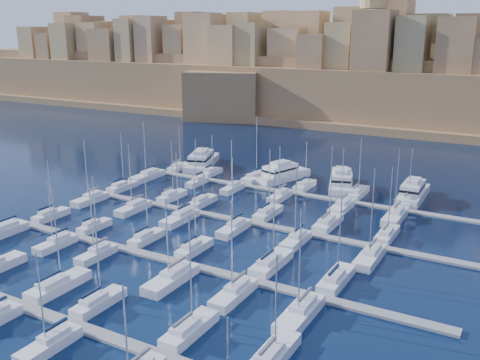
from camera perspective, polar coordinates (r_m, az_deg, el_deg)
The scene contains 51 objects.
ground at distance 96.58m, azimuth -1.99°, elevation -6.41°, with size 600.00×600.00×0.00m, color black.
pontoon_near at distance 72.68m, azimuth -16.55°, elevation -14.86°, with size 84.00×2.00×0.40m, color slate.
pontoon_mid_near at distance 87.33m, azimuth -6.14°, elevation -8.85°, with size 84.00×2.00×0.40m, color slate.
pontoon_mid_far at distance 104.59m, azimuth 0.86°, elevation -4.51°, with size 84.00×2.00×0.40m, color slate.
pontoon_far at distance 123.36m, azimuth 5.75°, elevation -1.41°, with size 84.00×2.00×0.40m, color slate.
sailboat_2 at distance 83.02m, azimuth -18.85°, elevation -10.59°, with size 3.06×10.21×15.59m.
sailboat_3 at distance 76.84m, azimuth -14.87°, elevation -12.49°, with size 2.57×8.58×13.41m.
sailboat_4 at distance 68.73m, azimuth -5.42°, elevation -15.58°, with size 2.82×9.40×15.85m.
sailboat_5 at distance 63.94m, azimuth 3.51°, elevation -18.19°, with size 2.89×9.63×13.18m.
sailboat_9 at distance 69.49m, azimuth -19.63°, elevation -16.17°, with size 2.53×8.43×12.83m.
sailboat_12 at distance 113.28m, azimuth -19.55°, elevation -3.57°, with size 2.39×7.98×12.24m.
sailboat_13 at distance 104.66m, azimuth -15.29°, elevation -4.79°, with size 2.20×7.33×10.77m.
sailboat_14 at distance 97.02m, azimuth -9.96°, elevation -6.09°, with size 2.35×7.83×12.64m.
sailboat_15 at distance 91.58m, azimuth -4.93°, elevation -7.25°, with size 2.52×8.40×13.21m.
sailboat_16 at distance 85.81m, azimuth 3.35°, elevation -8.82°, with size 3.11×10.35×16.07m.
sailboat_17 at distance 81.83m, azimuth 10.22°, elevation -10.36°, with size 2.89×9.65×13.93m.
sailboat_18 at distance 107.42m, azimuth -24.14°, elevation -5.08°, with size 3.12×10.41×15.86m.
sailboat_19 at distance 98.36m, azimuth -19.03°, elevation -6.44°, with size 2.46×8.22×12.55m.
sailboat_20 at distance 92.04m, azimuth -15.02°, elevation -7.64°, with size 2.37×7.91×13.26m.
sailboat_21 at distance 81.32m, azimuth -7.32°, elevation -10.40°, with size 3.19×10.63×13.83m.
sailboat_22 at distance 76.59m, azimuth -0.64°, elevation -12.01°, with size 2.84×9.46×14.21m.
sailboat_23 at distance 72.18m, azimuth 6.42°, elevation -13.95°, with size 3.17×10.55×15.59m.
sailboat_24 at distance 128.74m, azimuth -12.46°, elevation -0.73°, with size 2.57×8.55×13.65m.
sailboat_25 at distance 119.79m, azimuth -7.28°, elevation -1.72°, with size 2.50×8.35×13.44m.
sailboat_26 at distance 115.39m, azimuth -4.04°, elevation -2.31°, with size 2.54×8.46×13.04m.
sailboat_27 at distance 108.16m, azimuth 2.99°, elevation -3.53°, with size 2.68×8.92×14.18m.
sailboat_28 at distance 103.91m, azimuth 9.36°, elevation -4.54°, with size 2.94×9.80×15.90m.
sailboat_29 at distance 100.50m, azimuth 15.40°, elevation -5.64°, with size 2.65×8.84×13.69m.
sailboat_30 at distance 121.19m, azimuth -15.66°, elevation -1.98°, with size 2.75×9.17×14.42m.
sailboat_31 at distance 113.22m, azimuth -11.26°, elevation -2.93°, with size 2.74×9.12×14.55m.
sailboat_32 at distance 105.86m, azimuth -6.40°, elevation -4.04°, with size 2.94×9.80×14.40m.
sailboat_33 at distance 99.96m, azimuth -0.64°, elevation -5.16°, with size 2.73×9.09×14.68m.
sailboat_34 at distance 94.90m, azimuth 5.98°, elevation -6.42°, with size 2.64×8.80×14.44m.
sailboat_35 at distance 90.39m, azimuth 13.70°, elevation -7.96°, with size 3.00×10.00×16.13m.
sailboat_36 at distance 144.58m, azimuth -6.50°, elevation 1.35°, with size 2.45×8.16×11.61m.
sailboat_37 at distance 138.69m, azimuth -3.07°, elevation 0.80°, with size 2.28×7.60×10.77m.
sailboat_38 at distance 133.79m, azimuth 1.63°, elevation 0.29°, with size 3.04×10.12×16.38m.
sailboat_39 at distance 127.66m, azimuth 6.89°, elevation -0.61°, with size 2.60×8.66×11.54m.
sailboat_40 at distance 124.00m, azimuth 12.42°, elevation -1.35°, with size 2.87×9.56×13.55m.
sailboat_41 at distance 120.98m, azimuth 17.44°, elevation -2.16°, with size 2.57×8.55×12.48m.
sailboat_42 at distance 136.99m, azimuth -9.82°, elevation 0.43°, with size 3.23×10.78×15.11m.
sailboat_43 at distance 130.27m, azimuth -4.59°, elevation -0.21°, with size 2.20×7.34×11.68m.
sailboat_44 at distance 124.85m, azimuth -0.79°, elevation -0.87°, with size 2.37×7.91×12.52m.
sailboat_45 at distance 119.14m, azimuth 4.29°, elevation -1.73°, with size 2.55×8.49×12.47m.
sailboat_46 at distance 113.58m, azimuth 10.80°, elevation -2.85°, with size 2.90×9.66×13.79m.
sailboat_47 at distance 110.50m, azimuth 16.21°, elevation -3.73°, with size 3.11×10.36×15.00m.
motor_yacht_a at distance 147.00m, azimuth -4.11°, elevation 2.05°, with size 11.86×19.96×5.25m.
motor_yacht_b at distance 133.96m, azimuth 4.45°, elevation 0.69°, with size 9.58×16.77×5.25m.
motor_yacht_c at distance 129.14m, azimuth 10.74°, elevation -0.12°, with size 10.37×18.22×5.25m.
motor_yacht_d at distance 124.24m, azimuth 17.97°, elevation -1.26°, with size 4.96×15.67×5.25m.
fortified_city at distance 237.23m, azimuth 18.10°, elevation 9.74°, with size 460.00×108.95×59.52m.
Camera 1 is at (46.75, -76.27, 36.40)m, focal length 40.00 mm.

